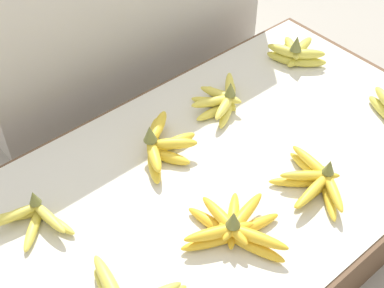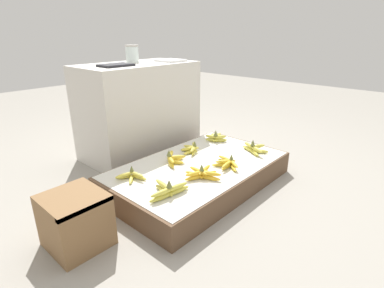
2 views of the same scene
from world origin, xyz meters
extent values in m
plane|color=gray|center=(0.00, 0.00, 0.00)|extent=(10.00, 10.00, 0.00)
cube|color=brown|center=(0.00, 0.00, 0.08)|extent=(1.30, 0.78, 0.16)
cube|color=silver|center=(0.00, 0.00, 0.17)|extent=(1.26, 0.76, 0.00)
ellipsoid|color=gold|center=(-0.44, -0.11, 0.21)|extent=(0.06, 0.17, 0.03)
ellipsoid|color=gold|center=(-0.14, -0.21, 0.18)|extent=(0.08, 0.16, 0.03)
ellipsoid|color=gold|center=(-0.11, -0.17, 0.18)|extent=(0.16, 0.06, 0.03)
ellipsoid|color=gold|center=(-0.12, -0.13, 0.18)|extent=(0.14, 0.13, 0.03)
ellipsoid|color=gold|center=(-0.16, -0.12, 0.18)|extent=(0.06, 0.16, 0.03)
ellipsoid|color=gold|center=(-0.19, -0.15, 0.18)|extent=(0.16, 0.09, 0.03)
ellipsoid|color=gold|center=(-0.14, -0.21, 0.21)|extent=(0.09, 0.16, 0.03)
ellipsoid|color=gold|center=(-0.12, -0.15, 0.21)|extent=(0.16, 0.07, 0.03)
ellipsoid|color=gold|center=(-0.15, -0.14, 0.21)|extent=(0.04, 0.16, 0.03)
ellipsoid|color=gold|center=(-0.18, -0.15, 0.21)|extent=(0.16, 0.09, 0.03)
cone|color=olive|center=(-0.16, -0.16, 0.24)|extent=(0.03, 0.03, 0.04)
ellipsoid|color=gold|center=(0.13, -0.15, 0.18)|extent=(0.04, 0.15, 0.02)
ellipsoid|color=gold|center=(0.08, -0.15, 0.18)|extent=(0.13, 0.12, 0.02)
ellipsoid|color=gold|center=(0.08, -0.20, 0.18)|extent=(0.15, 0.03, 0.02)
ellipsoid|color=gold|center=(0.10, -0.23, 0.18)|extent=(0.11, 0.13, 0.02)
ellipsoid|color=gold|center=(0.13, -0.15, 0.20)|extent=(0.04, 0.15, 0.02)
ellipsoid|color=gold|center=(0.10, -0.17, 0.20)|extent=(0.13, 0.11, 0.02)
ellipsoid|color=gold|center=(0.07, -0.20, 0.20)|extent=(0.15, 0.05, 0.02)
ellipsoid|color=gold|center=(0.11, -0.23, 0.20)|extent=(0.10, 0.14, 0.02)
cone|color=olive|center=(0.13, -0.20, 0.24)|extent=(0.03, 0.03, 0.04)
ellipsoid|color=gold|center=(0.46, -0.13, 0.18)|extent=(0.07, 0.14, 0.03)
ellipsoid|color=#DBCC4C|center=(-0.49, 0.20, 0.18)|extent=(0.12, 0.08, 0.02)
ellipsoid|color=#DBCC4C|center=(-0.49, 0.14, 0.18)|extent=(0.10, 0.11, 0.02)
ellipsoid|color=#DBCC4C|center=(-0.44, 0.13, 0.18)|extent=(0.06, 0.13, 0.02)
ellipsoid|color=#DBCC4C|center=(-0.51, 0.19, 0.20)|extent=(0.13, 0.04, 0.02)
ellipsoid|color=#DBCC4C|center=(-0.45, 0.13, 0.20)|extent=(0.04, 0.13, 0.02)
cone|color=olive|center=(-0.45, 0.18, 0.23)|extent=(0.03, 0.03, 0.04)
ellipsoid|color=gold|center=(-0.16, 0.12, 0.18)|extent=(0.08, 0.12, 0.03)
ellipsoid|color=gold|center=(-0.11, 0.12, 0.18)|extent=(0.08, 0.12, 0.03)
ellipsoid|color=gold|center=(-0.06, 0.15, 0.18)|extent=(0.12, 0.05, 0.03)
ellipsoid|color=gold|center=(-0.08, 0.21, 0.18)|extent=(0.10, 0.11, 0.03)
ellipsoid|color=gold|center=(-0.15, 0.12, 0.21)|extent=(0.08, 0.12, 0.03)
ellipsoid|color=gold|center=(-0.09, 0.12, 0.21)|extent=(0.11, 0.10, 0.03)
ellipsoid|color=gold|center=(-0.08, 0.20, 0.21)|extent=(0.11, 0.09, 0.03)
cone|color=olive|center=(-0.14, 0.16, 0.25)|extent=(0.04, 0.04, 0.05)
ellipsoid|color=#DBCC4C|center=(0.18, 0.19, 0.18)|extent=(0.12, 0.11, 0.03)
ellipsoid|color=#DBCC4C|center=(0.15, 0.21, 0.18)|extent=(0.04, 0.13, 0.03)
ellipsoid|color=#DBCC4C|center=(0.12, 0.21, 0.18)|extent=(0.10, 0.12, 0.03)
ellipsoid|color=#DBCC4C|center=(0.10, 0.17, 0.18)|extent=(0.13, 0.04, 0.03)
ellipsoid|color=#DBCC4C|center=(0.12, 0.15, 0.18)|extent=(0.12, 0.09, 0.03)
ellipsoid|color=#DBCC4C|center=(0.18, 0.20, 0.21)|extent=(0.11, 0.11, 0.03)
ellipsoid|color=#DBCC4C|center=(0.14, 0.20, 0.21)|extent=(0.07, 0.13, 0.03)
ellipsoid|color=#DBCC4C|center=(0.10, 0.19, 0.21)|extent=(0.13, 0.08, 0.03)
ellipsoid|color=#DBCC4C|center=(0.12, 0.15, 0.21)|extent=(0.13, 0.08, 0.03)
cone|color=olive|center=(0.15, 0.17, 0.24)|extent=(0.03, 0.03, 0.04)
ellipsoid|color=gold|center=(0.47, 0.16, 0.18)|extent=(0.11, 0.10, 0.03)
ellipsoid|color=gold|center=(0.47, 0.19, 0.18)|extent=(0.12, 0.05, 0.03)
ellipsoid|color=gold|center=(0.47, 0.22, 0.18)|extent=(0.09, 0.11, 0.03)
ellipsoid|color=gold|center=(0.43, 0.22, 0.18)|extent=(0.07, 0.12, 0.03)
ellipsoid|color=gold|center=(0.47, 0.17, 0.21)|extent=(0.11, 0.10, 0.03)
ellipsoid|color=gold|center=(0.49, 0.20, 0.21)|extent=(0.12, 0.06, 0.03)
ellipsoid|color=gold|center=(0.46, 0.22, 0.21)|extent=(0.09, 0.12, 0.03)
ellipsoid|color=gold|center=(0.43, 0.22, 0.21)|extent=(0.07, 0.12, 0.03)
cone|color=olive|center=(0.44, 0.19, 0.25)|extent=(0.04, 0.04, 0.05)
camera|label=1|loc=(-0.68, -0.64, 1.17)|focal=50.00mm
camera|label=2|loc=(-1.49, -1.29, 1.06)|focal=28.00mm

